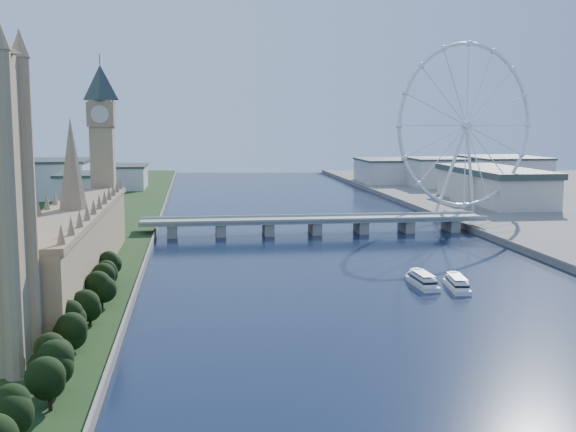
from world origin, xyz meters
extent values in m
cube|color=tan|center=(-128.00, 170.00, 17.00)|extent=(24.00, 200.00, 28.00)
cone|color=#937A59|center=(-128.00, 170.00, 53.00)|extent=(12.00, 12.00, 40.00)
cube|color=tan|center=(-128.00, 278.00, 43.00)|extent=(13.00, 13.00, 80.00)
cube|color=#937A59|center=(-128.00, 278.00, 75.00)|extent=(15.00, 15.00, 14.00)
pyramid|color=#2D3833|center=(-128.00, 278.00, 103.00)|extent=(20.02, 20.02, 20.00)
cube|color=gray|center=(0.00, 300.00, 8.50)|extent=(220.00, 22.00, 2.00)
cube|color=gray|center=(-90.00, 300.00, 3.75)|extent=(6.00, 20.00, 7.50)
cube|color=gray|center=(-60.00, 300.00, 3.75)|extent=(6.00, 20.00, 7.50)
cube|color=gray|center=(-30.00, 300.00, 3.75)|extent=(6.00, 20.00, 7.50)
cube|color=gray|center=(0.00, 300.00, 3.75)|extent=(6.00, 20.00, 7.50)
cube|color=gray|center=(30.00, 300.00, 3.75)|extent=(6.00, 20.00, 7.50)
cube|color=gray|center=(60.00, 300.00, 3.75)|extent=(6.00, 20.00, 7.50)
cube|color=gray|center=(90.00, 300.00, 3.75)|extent=(6.00, 20.00, 7.50)
torus|color=silver|center=(120.00, 355.00, 68.00)|extent=(113.60, 39.12, 118.60)
cylinder|color=silver|center=(120.00, 355.00, 68.00)|extent=(7.25, 6.61, 6.00)
cube|color=gray|center=(117.00, 365.00, 4.00)|extent=(14.00, 10.00, 2.00)
cube|color=beige|center=(-160.00, 430.00, 16.00)|extent=(40.00, 60.00, 26.00)
cube|color=beige|center=(-200.00, 520.00, 19.00)|extent=(60.00, 80.00, 32.00)
cube|color=beige|center=(-150.00, 600.00, 14.00)|extent=(50.00, 70.00, 22.00)
cube|color=beige|center=(180.00, 580.00, 17.00)|extent=(60.00, 60.00, 28.00)
cube|color=beige|center=(240.00, 560.00, 18.00)|extent=(70.00, 90.00, 30.00)
cube|color=beige|center=(140.00, 640.00, 15.00)|extent=(60.00, 80.00, 24.00)
camera|label=1|loc=(-75.96, -148.85, 71.30)|focal=45.00mm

